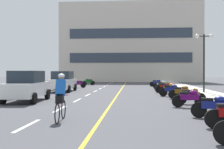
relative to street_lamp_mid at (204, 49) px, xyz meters
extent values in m
plane|color=#47474C|center=(-7.18, 0.97, -3.61)|extent=(140.00, 140.00, 0.00)
cube|color=#B7B2A8|center=(-14.38, 3.97, -3.55)|extent=(2.40, 72.00, 0.12)
cube|color=#B7B2A8|center=(0.02, 3.97, -3.55)|extent=(2.40, 72.00, 0.12)
cube|color=silver|center=(-9.18, -14.03, -3.60)|extent=(0.14, 2.20, 0.01)
cube|color=silver|center=(-9.18, -10.03, -3.60)|extent=(0.14, 2.20, 0.01)
cube|color=silver|center=(-9.18, -6.03, -3.60)|extent=(0.14, 2.20, 0.01)
cube|color=silver|center=(-9.18, -2.03, -3.60)|extent=(0.14, 2.20, 0.01)
cube|color=silver|center=(-9.18, 1.97, -3.60)|extent=(0.14, 2.20, 0.01)
cube|color=silver|center=(-9.18, 5.97, -3.60)|extent=(0.14, 2.20, 0.01)
cube|color=silver|center=(-9.18, 9.97, -3.60)|extent=(0.14, 2.20, 0.01)
cube|color=silver|center=(-9.18, 13.97, -3.60)|extent=(0.14, 2.20, 0.01)
cube|color=silver|center=(-9.18, 17.97, -3.60)|extent=(0.14, 2.20, 0.01)
cube|color=silver|center=(-9.18, 21.97, -3.60)|extent=(0.14, 2.20, 0.01)
cube|color=silver|center=(-9.18, 25.97, -3.60)|extent=(0.14, 2.20, 0.01)
cube|color=gold|center=(-6.93, 3.97, -3.60)|extent=(0.12, 66.00, 0.01)
cube|color=beige|center=(-6.26, 28.74, 3.49)|extent=(25.31, 7.54, 14.19)
cube|color=#2D3847|center=(-6.26, 24.92, 0.65)|extent=(21.26, 0.10, 1.70)
cube|color=#2D3847|center=(-6.26, 24.92, 4.90)|extent=(21.26, 0.10, 1.70)
cylinder|color=black|center=(0.00, 0.00, -1.14)|extent=(0.14, 0.14, 4.69)
cylinder|color=black|center=(0.00, 0.00, 1.05)|extent=(1.10, 0.08, 0.08)
sphere|color=white|center=(-0.55, 0.00, 1.05)|extent=(0.36, 0.36, 0.36)
sphere|color=white|center=(0.55, 0.00, 1.05)|extent=(0.36, 0.36, 0.36)
cylinder|color=black|center=(-12.93, -5.59, -3.29)|extent=(0.25, 0.65, 0.64)
cylinder|color=black|center=(-11.23, -5.51, -3.29)|extent=(0.25, 0.65, 0.64)
cylinder|color=black|center=(-12.79, -8.38, -3.29)|extent=(0.25, 0.65, 0.64)
cylinder|color=black|center=(-11.09, -8.30, -3.29)|extent=(0.25, 0.65, 0.64)
cube|color=silver|center=(-12.01, -6.95, -2.89)|extent=(1.90, 4.28, 0.80)
cube|color=#1E2833|center=(-12.01, -6.95, -2.14)|extent=(1.67, 2.27, 0.70)
cylinder|color=black|center=(-12.91, 2.74, -3.29)|extent=(0.23, 0.64, 0.64)
cylinder|color=black|center=(-11.21, 2.78, -3.29)|extent=(0.23, 0.64, 0.64)
cylinder|color=black|center=(-12.84, -0.06, -3.29)|extent=(0.23, 0.64, 0.64)
cylinder|color=black|center=(-11.14, -0.02, -3.29)|extent=(0.23, 0.64, 0.64)
cube|color=silver|center=(-12.03, 1.36, -2.89)|extent=(1.80, 4.24, 0.80)
cube|color=#1E2833|center=(-12.03, 1.36, -2.14)|extent=(1.61, 2.24, 0.70)
cylinder|color=black|center=(-3.25, -14.06, -3.31)|extent=(0.60, 0.11, 0.60)
cube|color=black|center=(-2.95, -14.07, -2.89)|extent=(0.44, 0.25, 0.10)
cylinder|color=black|center=(-3.25, -12.07, -3.31)|extent=(0.60, 0.28, 0.60)
cube|color=navy|center=(-2.72, -12.25, -3.09)|extent=(0.94, 0.55, 0.28)
ellipsoid|color=navy|center=(-2.53, -12.31, -2.87)|extent=(0.49, 0.37, 0.22)
cube|color=black|center=(-2.96, -12.17, -2.89)|extent=(0.49, 0.37, 0.10)
cylinder|color=black|center=(-2.44, -9.05, -3.31)|extent=(0.60, 0.12, 0.60)
cylinder|color=black|center=(-3.54, -9.01, -3.31)|extent=(0.60, 0.12, 0.60)
cube|color=#590C59|center=(-2.99, -9.03, -3.09)|extent=(0.91, 0.31, 0.28)
ellipsoid|color=#590C59|center=(-2.79, -9.04, -2.87)|extent=(0.45, 0.26, 0.22)
cube|color=black|center=(-3.24, -9.02, -2.89)|extent=(0.45, 0.26, 0.10)
cylinder|color=silver|center=(-2.44, -9.05, -2.71)|extent=(0.05, 0.60, 0.03)
cylinder|color=black|center=(-2.05, -7.41, -3.31)|extent=(0.61, 0.22, 0.60)
cylinder|color=black|center=(-3.13, -7.64, -3.31)|extent=(0.61, 0.22, 0.60)
cube|color=brown|center=(-2.59, -7.52, -3.09)|extent=(0.94, 0.46, 0.28)
ellipsoid|color=brown|center=(-2.40, -7.48, -2.87)|extent=(0.48, 0.33, 0.22)
cube|color=black|center=(-2.84, -7.58, -2.89)|extent=(0.48, 0.33, 0.10)
cylinder|color=silver|center=(-2.05, -7.41, -2.71)|extent=(0.16, 0.59, 0.03)
cylinder|color=black|center=(-2.08, -4.95, -3.31)|extent=(0.61, 0.15, 0.60)
cylinder|color=black|center=(-3.18, -4.86, -3.31)|extent=(0.61, 0.15, 0.60)
cube|color=brown|center=(-2.63, -4.90, -3.09)|extent=(0.92, 0.35, 0.28)
ellipsoid|color=brown|center=(-2.43, -4.92, -2.87)|extent=(0.46, 0.28, 0.22)
cube|color=black|center=(-2.88, -4.88, -2.89)|extent=(0.46, 0.28, 0.10)
cylinder|color=silver|center=(-2.08, -4.95, -2.71)|extent=(0.08, 0.60, 0.03)
cylinder|color=black|center=(-2.49, -3.07, -3.31)|extent=(0.61, 0.19, 0.60)
cylinder|color=black|center=(-3.58, -2.91, -3.31)|extent=(0.61, 0.19, 0.60)
cube|color=navy|center=(-3.04, -2.99, -3.09)|extent=(0.93, 0.41, 0.28)
ellipsoid|color=navy|center=(-2.84, -3.02, -2.87)|extent=(0.47, 0.30, 0.22)
cube|color=black|center=(-3.29, -2.95, -2.89)|extent=(0.47, 0.30, 0.10)
cylinder|color=silver|center=(-2.49, -3.07, -2.71)|extent=(0.12, 0.60, 0.03)
cylinder|color=black|center=(-2.36, -1.06, -3.31)|extent=(0.61, 0.18, 0.60)
cylinder|color=black|center=(-3.45, -0.91, -3.31)|extent=(0.61, 0.18, 0.60)
cube|color=orange|center=(-2.90, -0.99, -3.09)|extent=(0.93, 0.40, 0.28)
ellipsoid|color=orange|center=(-2.70, -1.01, -2.87)|extent=(0.47, 0.30, 0.22)
cube|color=black|center=(-3.15, -0.95, -2.89)|extent=(0.47, 0.30, 0.10)
cylinder|color=silver|center=(-2.36, -1.06, -2.71)|extent=(0.11, 0.60, 0.03)
cylinder|color=black|center=(-2.54, 0.71, -3.31)|extent=(0.61, 0.24, 0.60)
cylinder|color=black|center=(-3.61, 0.46, -3.31)|extent=(0.61, 0.24, 0.60)
cube|color=maroon|center=(-3.07, 0.58, -3.09)|extent=(0.94, 0.48, 0.28)
ellipsoid|color=maroon|center=(-2.88, 0.63, -2.87)|extent=(0.48, 0.34, 0.22)
cube|color=black|center=(-3.32, 0.53, -2.89)|extent=(0.48, 0.34, 0.10)
cylinder|color=silver|center=(-2.54, 0.71, -2.71)|extent=(0.17, 0.59, 0.03)
cylinder|color=black|center=(-2.40, 2.91, -3.31)|extent=(0.60, 0.26, 0.60)
cylinder|color=black|center=(-3.46, 2.60, -3.31)|extent=(0.60, 0.26, 0.60)
cube|color=#0C4C19|center=(-2.93, 2.76, -3.09)|extent=(0.94, 0.52, 0.28)
ellipsoid|color=#0C4C19|center=(-2.74, 2.81, -2.87)|extent=(0.49, 0.35, 0.22)
cube|color=black|center=(-3.17, 2.69, -2.89)|extent=(0.49, 0.35, 0.10)
cylinder|color=silver|center=(-2.40, 2.91, -2.71)|extent=(0.20, 0.58, 0.03)
cylinder|color=black|center=(-2.37, 4.68, -3.31)|extent=(0.60, 0.27, 0.60)
cylinder|color=black|center=(-3.43, 5.00, -3.31)|extent=(0.60, 0.27, 0.60)
cube|color=#B2B2B7|center=(-2.90, 4.84, -3.09)|extent=(0.94, 0.53, 0.28)
ellipsoid|color=#B2B2B7|center=(-2.71, 4.78, -2.87)|extent=(0.49, 0.36, 0.22)
cube|color=black|center=(-3.14, 4.91, -2.89)|extent=(0.49, 0.36, 0.10)
cylinder|color=silver|center=(-2.37, 4.68, -2.71)|extent=(0.20, 0.58, 0.03)
cylinder|color=black|center=(-12.32, 7.01, -3.31)|extent=(0.60, 0.27, 0.60)
cylinder|color=black|center=(-11.27, 7.33, -3.31)|extent=(0.60, 0.27, 0.60)
cube|color=#590C59|center=(-11.80, 7.17, -3.09)|extent=(0.94, 0.53, 0.28)
ellipsoid|color=#590C59|center=(-11.99, 7.11, -2.87)|extent=(0.49, 0.36, 0.22)
cube|color=black|center=(-11.56, 7.25, -2.89)|extent=(0.49, 0.36, 0.10)
cylinder|color=silver|center=(-12.32, 7.01, -2.71)|extent=(0.20, 0.58, 0.03)
cylinder|color=black|center=(-2.38, 10.02, -3.31)|extent=(0.61, 0.18, 0.60)
cylinder|color=black|center=(-3.47, 10.16, -3.31)|extent=(0.61, 0.18, 0.60)
cube|color=navy|center=(-2.92, 10.09, -3.09)|extent=(0.93, 0.39, 0.28)
ellipsoid|color=navy|center=(-2.73, 10.06, -2.87)|extent=(0.47, 0.30, 0.22)
cube|color=black|center=(-3.17, 10.12, -2.89)|extent=(0.47, 0.30, 0.10)
cylinder|color=silver|center=(-2.38, 10.02, -2.71)|extent=(0.11, 0.60, 0.03)
cylinder|color=black|center=(-12.17, 13.30, -3.31)|extent=(0.61, 0.18, 0.60)
cylinder|color=black|center=(-11.08, 13.15, -3.31)|extent=(0.61, 0.18, 0.60)
cube|color=#0C4C19|center=(-11.62, 13.23, -3.09)|extent=(0.93, 0.40, 0.28)
ellipsoid|color=#0C4C19|center=(-11.82, 13.25, -2.87)|extent=(0.47, 0.30, 0.22)
cube|color=black|center=(-11.37, 13.19, -2.89)|extent=(0.47, 0.30, 0.10)
cylinder|color=silver|center=(-12.17, 13.30, -2.71)|extent=(0.11, 0.60, 0.03)
torus|color=black|center=(-8.36, -12.58, -3.27)|extent=(0.08, 0.72, 0.72)
torus|color=black|center=(-8.30, -13.63, -3.27)|extent=(0.08, 0.72, 0.72)
cylinder|color=red|center=(-8.33, -13.13, -2.97)|extent=(0.09, 0.95, 0.04)
cube|color=black|center=(-8.32, -13.28, -2.75)|extent=(0.11, 0.21, 0.06)
cylinder|color=red|center=(-8.35, -12.68, -2.72)|extent=(0.42, 0.05, 0.03)
cube|color=black|center=(-8.32, -13.23, -2.82)|extent=(0.26, 0.37, 0.28)
cube|color=blue|center=(-8.33, -13.08, -2.42)|extent=(0.34, 0.47, 0.61)
sphere|color=#8C6647|center=(-8.34, -12.95, -2.07)|extent=(0.20, 0.20, 0.20)
ellipsoid|color=white|center=(-8.34, -12.95, -2.00)|extent=(0.24, 0.26, 0.16)
camera|label=1|loc=(-5.75, -22.68, -1.86)|focal=43.85mm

